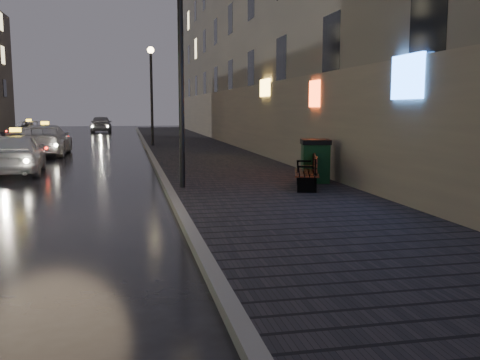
# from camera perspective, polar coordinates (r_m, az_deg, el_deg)

# --- Properties ---
(ground) EXTENTS (120.00, 120.00, 0.00)m
(ground) POSITION_cam_1_polar(r_m,az_deg,el_deg) (7.90, -15.16, -8.52)
(ground) COLOR black
(ground) RESTS_ON ground
(sidewalk) EXTENTS (4.60, 58.00, 0.15)m
(sidewalk) POSITION_cam_1_polar(r_m,az_deg,el_deg) (28.87, -5.12, 3.49)
(sidewalk) COLOR black
(sidewalk) RESTS_ON ground
(curb) EXTENTS (0.20, 58.00, 0.15)m
(curb) POSITION_cam_1_polar(r_m,az_deg,el_deg) (28.68, -9.89, 3.38)
(curb) COLOR slate
(curb) RESTS_ON ground
(building_near) EXTENTS (1.80, 50.00, 13.00)m
(building_near) POSITION_cam_1_polar(r_m,az_deg,el_deg) (33.53, -0.47, 15.10)
(building_near) COLOR #605B54
(building_near) RESTS_ON ground
(lamp_near) EXTENTS (0.36, 0.36, 5.28)m
(lamp_near) POSITION_cam_1_polar(r_m,az_deg,el_deg) (13.72, -6.34, 13.15)
(lamp_near) COLOR black
(lamp_near) RESTS_ON sidewalk
(lamp_far) EXTENTS (0.36, 0.36, 5.28)m
(lamp_far) POSITION_cam_1_polar(r_m,az_deg,el_deg) (29.65, -9.43, 10.13)
(lamp_far) COLOR black
(lamp_far) RESTS_ON sidewalk
(bench) EXTENTS (1.05, 1.76, 0.85)m
(bench) POSITION_cam_1_polar(r_m,az_deg,el_deg) (13.59, 7.36, 0.88)
(bench) COLOR black
(bench) RESTS_ON sidewalk
(trash_bin) EXTENTS (0.91, 0.91, 1.17)m
(trash_bin) POSITION_cam_1_polar(r_m,az_deg,el_deg) (14.75, 8.03, 2.07)
(trash_bin) COLOR black
(trash_bin) RESTS_ON sidewalk
(taxi_near) EXTENTS (1.95, 4.19, 1.39)m
(taxi_near) POSITION_cam_1_polar(r_m,az_deg,el_deg) (19.14, -22.72, 2.67)
(taxi_near) COLOR white
(taxi_near) RESTS_ON ground
(taxi_mid) EXTENTS (2.01, 4.90, 1.42)m
(taxi_mid) POSITION_cam_1_polar(r_m,az_deg,el_deg) (26.30, -20.02, 4.04)
(taxi_mid) COLOR white
(taxi_mid) RESTS_ON ground
(taxi_far) EXTENTS (2.71, 4.85, 1.28)m
(taxi_far) POSITION_cam_1_polar(r_m,az_deg,el_deg) (39.73, -21.56, 4.94)
(taxi_far) COLOR white
(taxi_far) RESTS_ON ground
(car_far) EXTENTS (1.84, 4.46, 1.51)m
(car_far) POSITION_cam_1_polar(r_m,az_deg,el_deg) (49.59, -14.59, 5.80)
(car_far) COLOR gray
(car_far) RESTS_ON ground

